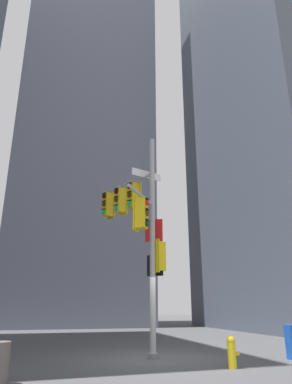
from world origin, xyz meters
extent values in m
plane|color=#474749|center=(0.00, 0.00, 0.00)|extent=(120.00, 120.00, 0.00)
cube|color=slate|center=(-1.15, 22.16, 20.26)|extent=(12.33, 12.33, 40.53)
cylinder|color=#9EA0A3|center=(0.00, 0.00, 3.82)|extent=(0.19, 0.19, 7.64)
cylinder|color=slate|center=(0.00, 0.00, 0.08)|extent=(0.35, 0.35, 0.16)
cylinder|color=#9EA0A3|center=(-0.70, 1.35, 6.23)|extent=(1.49, 2.75, 0.11)
cylinder|color=#9EA0A3|center=(-0.64, -0.93, 5.04)|extent=(1.36, 1.93, 0.11)
cube|color=gold|center=(-0.32, 1.03, 5.63)|extent=(0.25, 0.44, 1.14)
cube|color=gold|center=(-0.49, 0.94, 5.63)|extent=(0.46, 0.46, 1.00)
cylinder|color=#360605|center=(-0.67, 0.85, 5.98)|extent=(0.15, 0.21, 0.20)
cube|color=black|center=(-0.67, 0.85, 6.10)|extent=(0.17, 0.23, 0.02)
cylinder|color=#3C2C06|center=(-0.67, 0.85, 5.63)|extent=(0.15, 0.21, 0.20)
cube|color=black|center=(-0.67, 0.85, 5.75)|extent=(0.17, 0.23, 0.02)
cylinder|color=#19C672|center=(-0.67, 0.85, 5.28)|extent=(0.15, 0.21, 0.20)
cube|color=black|center=(-0.67, 0.85, 5.40)|extent=(0.17, 0.23, 0.02)
cube|color=yellow|center=(-0.70, 1.77, 5.63)|extent=(0.25, 0.44, 1.14)
cube|color=yellow|center=(-0.87, 1.69, 5.63)|extent=(0.46, 0.46, 1.00)
cylinder|color=#360605|center=(-1.05, 1.59, 5.98)|extent=(0.15, 0.21, 0.20)
cube|color=black|center=(-1.06, 1.59, 6.10)|extent=(0.17, 0.23, 0.02)
cylinder|color=#3C2C06|center=(-1.05, 1.59, 5.63)|extent=(0.15, 0.21, 0.20)
cube|color=black|center=(-1.06, 1.59, 5.75)|extent=(0.17, 0.23, 0.02)
cylinder|color=#19C672|center=(-1.05, 1.59, 5.28)|extent=(0.15, 0.21, 0.20)
cube|color=black|center=(-1.06, 1.59, 5.40)|extent=(0.17, 0.23, 0.02)
cube|color=gold|center=(-1.09, 2.51, 5.63)|extent=(0.25, 0.44, 1.14)
cube|color=gold|center=(-1.26, 2.43, 5.63)|extent=(0.46, 0.46, 1.00)
cylinder|color=#360605|center=(-1.44, 2.33, 5.98)|extent=(0.15, 0.21, 0.20)
cube|color=black|center=(-1.44, 2.33, 6.10)|extent=(0.17, 0.23, 0.02)
cylinder|color=#3C2C06|center=(-1.44, 2.33, 5.63)|extent=(0.15, 0.21, 0.20)
cube|color=black|center=(-1.44, 2.33, 5.75)|extent=(0.17, 0.23, 0.02)
cylinder|color=#19C672|center=(-1.44, 2.33, 5.28)|extent=(0.15, 0.21, 0.20)
cube|color=black|center=(-1.44, 2.33, 5.40)|extent=(0.17, 0.23, 0.02)
cube|color=yellow|center=(-0.79, -0.83, 4.44)|extent=(0.30, 0.41, 1.14)
cube|color=yellow|center=(-0.64, -0.93, 4.44)|extent=(0.47, 0.47, 1.00)
cylinder|color=red|center=(-0.47, -1.05, 4.79)|extent=(0.16, 0.20, 0.20)
cube|color=black|center=(-0.47, -1.05, 4.91)|extent=(0.18, 0.22, 0.02)
cylinder|color=#3C2C06|center=(-0.47, -1.05, 4.44)|extent=(0.16, 0.20, 0.20)
cube|color=black|center=(-0.47, -1.05, 4.56)|extent=(0.18, 0.22, 0.02)
cylinder|color=#06311C|center=(-0.47, -1.05, 4.09)|extent=(0.16, 0.20, 0.20)
cube|color=black|center=(-0.47, -1.05, 4.21)|extent=(0.18, 0.22, 0.02)
cube|color=yellow|center=(0.10, 0.04, 3.22)|extent=(0.22, 0.45, 1.14)
cube|color=yellow|center=(0.27, 0.12, 3.22)|extent=(0.45, 0.45, 1.00)
cylinder|color=#360605|center=(0.45, 0.20, 3.57)|extent=(0.14, 0.21, 0.20)
cube|color=black|center=(0.46, 0.20, 3.69)|extent=(0.15, 0.23, 0.02)
cylinder|color=#3C2C06|center=(0.45, 0.20, 3.22)|extent=(0.14, 0.21, 0.20)
cube|color=black|center=(0.46, 0.20, 3.34)|extent=(0.15, 0.23, 0.02)
cylinder|color=#19C672|center=(0.45, 0.20, 2.87)|extent=(0.14, 0.21, 0.20)
cube|color=black|center=(0.46, 0.20, 2.99)|extent=(0.15, 0.23, 0.02)
cube|color=white|center=(-0.12, 0.33, 6.32)|extent=(1.25, 0.47, 0.28)
cube|color=#19479E|center=(-0.12, 0.33, 6.32)|extent=(1.21, 0.45, 0.24)
cube|color=red|center=(0.11, 0.19, 4.15)|extent=(0.57, 0.33, 0.80)
cube|color=white|center=(0.11, 0.19, 4.15)|extent=(0.53, 0.30, 0.76)
cube|color=black|center=(0.14, 0.17, 2.91)|extent=(0.48, 0.38, 0.72)
cube|color=white|center=(0.14, 0.17, 2.91)|extent=(0.45, 0.36, 0.68)
cylinder|color=yellow|center=(1.55, -2.26, 0.31)|extent=(0.22, 0.22, 0.63)
sphere|color=yellow|center=(1.55, -2.26, 0.69)|extent=(0.23, 0.23, 0.23)
cylinder|color=yellow|center=(1.71, -2.26, 0.35)|extent=(0.10, 0.09, 0.09)
camera|label=1|loc=(-3.30, -11.48, 1.55)|focal=32.34mm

